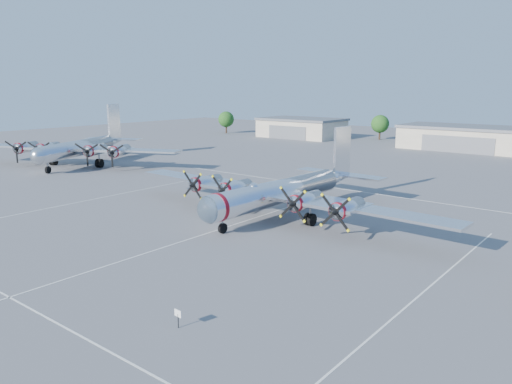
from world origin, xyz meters
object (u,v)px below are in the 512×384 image
Objects in this scene: hangar_center at (467,138)px; tree_far_west at (226,119)px; bomber_west at (82,165)px; info_placard at (178,315)px; hangar_west at (301,128)px; main_bomber_b29 at (284,215)px; tree_west at (380,124)px.

hangar_center is 70.13m from tree_far_west.
info_placard is (60.96, -32.23, 0.82)m from bomber_west.
tree_far_west is 67.16m from bomber_west.
hangar_center is at bearing -0.00° from hangar_west.
main_bomber_b29 reaches higher than info_placard.
main_bomber_b29 is 1.03× the size of bomber_west.
main_bomber_b29 is (1.60, -73.71, -2.71)m from hangar_center.
tree_west is 0.16× the size of main_bomber_b29.
tree_far_west and tree_west have the same top height.
bomber_west is at bearing 175.29° from main_bomber_b29.
tree_far_west is at bearing -176.76° from hangar_center.
main_bomber_b29 is at bearing -30.76° from bomber_west.
tree_far_west reaches higher than info_placard.
tree_far_west is (-70.00, -3.96, 1.51)m from hangar_center.
tree_far_west is 0.16× the size of main_bomber_b29.
bomber_west reaches higher than info_placard.
main_bomber_b29 is at bearing -44.25° from tree_far_west.
tree_west is (20.00, 8.04, 1.51)m from hangar_west.
main_bomber_b29 is at bearing -57.70° from hangar_west.
tree_west is (45.00, 12.00, 0.00)m from tree_far_west.
bomber_west is 34.95× the size of info_placard.
tree_west is at bearing 110.40° from main_bomber_b29.
info_placard is (12.40, -99.69, -1.90)m from hangar_center.
main_bomber_b29 is 35.89× the size of info_placard.
main_bomber_b29 is at bearing 116.34° from info_placard.
bomber_west reaches higher than main_bomber_b29.
tree_west is at bearing 14.93° from tree_far_west.
hangar_west is at bearing 124.68° from main_bomber_b29.
main_bomber_b29 is (46.60, -73.71, -2.71)m from hangar_west.
tree_west reaches higher than info_placard.
bomber_west is (-50.16, 6.24, 0.00)m from main_bomber_b29.
main_bomber_b29 is 28.16m from info_placard.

